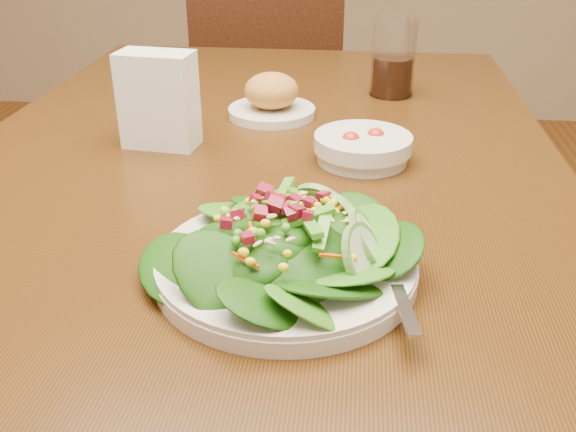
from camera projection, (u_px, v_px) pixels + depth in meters
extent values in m
cube|color=#42260D|center=(254.00, 173.00, 0.94)|extent=(0.90, 1.40, 0.04)
cylinder|color=#3E1B0C|center=(151.00, 199.00, 1.72)|extent=(0.07, 0.07, 0.71)
cylinder|color=#3E1B0C|center=(447.00, 214.00, 1.64)|extent=(0.07, 0.07, 0.71)
cube|color=#3E1B0C|center=(266.00, 101.00, 2.12)|extent=(0.52, 0.52, 0.04)
cylinder|color=#3E1B0C|center=(318.00, 147.00, 2.42)|extent=(0.04, 0.04, 0.45)
cylinder|color=#3E1B0C|center=(214.00, 149.00, 2.40)|extent=(0.04, 0.04, 0.45)
cylinder|color=#3E1B0C|center=(329.00, 191.00, 2.07)|extent=(0.04, 0.04, 0.45)
cylinder|color=#3E1B0C|center=(208.00, 194.00, 2.05)|extent=(0.04, 0.04, 0.45)
cube|color=#3E1B0C|center=(266.00, 30.00, 1.80)|extent=(0.43, 0.10, 0.50)
cylinder|color=silver|center=(286.00, 267.00, 0.66)|extent=(0.27, 0.27, 0.02)
ellipsoid|color=black|center=(286.00, 243.00, 0.64)|extent=(0.18, 0.18, 0.04)
cube|color=silver|center=(400.00, 280.00, 0.61)|extent=(0.05, 0.18, 0.01)
cylinder|color=silver|center=(272.00, 112.00, 1.10)|extent=(0.15, 0.15, 0.01)
ellipsoid|color=#A26835|center=(271.00, 90.00, 1.09)|extent=(0.09, 0.09, 0.06)
cylinder|color=silver|center=(363.00, 148.00, 0.92)|extent=(0.14, 0.14, 0.04)
sphere|color=red|center=(375.00, 138.00, 0.92)|extent=(0.03, 0.03, 0.03)
sphere|color=red|center=(351.00, 142.00, 0.91)|extent=(0.03, 0.03, 0.03)
cylinder|color=silver|center=(393.00, 57.00, 1.19)|extent=(0.08, 0.08, 0.14)
cylinder|color=black|center=(392.00, 76.00, 1.20)|extent=(0.07, 0.07, 0.07)
cube|color=white|center=(159.00, 100.00, 0.95)|extent=(0.12, 0.07, 0.14)
cube|color=white|center=(158.00, 93.00, 0.95)|extent=(0.10, 0.06, 0.12)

